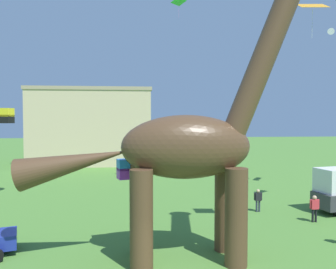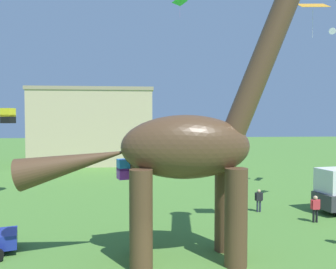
{
  "view_description": "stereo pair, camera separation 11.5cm",
  "coord_description": "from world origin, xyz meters",
  "px_view_note": "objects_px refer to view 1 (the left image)",
  "views": [
    {
      "loc": [
        -1.78,
        -12.55,
        6.7
      ],
      "look_at": [
        0.06,
        5.34,
        5.94
      ],
      "focal_mm": 37.9,
      "sensor_mm": 36.0,
      "label": 1
    },
    {
      "loc": [
        -1.66,
        -12.56,
        6.7
      ],
      "look_at": [
        0.06,
        5.34,
        5.94
      ],
      "focal_mm": 37.9,
      "sensor_mm": 36.0,
      "label": 2
    }
  ],
  "objects_px": {
    "person_vendor_side": "(258,198)",
    "kite_mid_left": "(125,169)",
    "dinosaur_sculpture": "(185,147)",
    "kite_mid_right": "(179,2)",
    "kite_high_right": "(7,116)",
    "person_far_spectator": "(314,206)",
    "kite_far_right": "(312,6)"
  },
  "relations": [
    {
      "from": "person_far_spectator",
      "to": "kite_high_right",
      "type": "bearing_deg",
      "value": -57.62
    },
    {
      "from": "kite_far_right",
      "to": "kite_high_right",
      "type": "bearing_deg",
      "value": 146.61
    },
    {
      "from": "person_vendor_side",
      "to": "kite_mid_right",
      "type": "relative_size",
      "value": 0.96
    },
    {
      "from": "person_vendor_side",
      "to": "dinosaur_sculpture",
      "type": "bearing_deg",
      "value": -69.93
    },
    {
      "from": "kite_high_right",
      "to": "dinosaur_sculpture",
      "type": "bearing_deg",
      "value": -48.64
    },
    {
      "from": "dinosaur_sculpture",
      "to": "kite_high_right",
      "type": "xyz_separation_m",
      "value": [
        -13.07,
        14.85,
        1.62
      ]
    },
    {
      "from": "kite_mid_right",
      "to": "kite_mid_left",
      "type": "bearing_deg",
      "value": -106.61
    },
    {
      "from": "person_far_spectator",
      "to": "kite_mid_right",
      "type": "xyz_separation_m",
      "value": [
        -7.32,
        12.22,
        16.88
      ]
    },
    {
      "from": "kite_far_right",
      "to": "kite_mid_left",
      "type": "relative_size",
      "value": 1.98
    },
    {
      "from": "dinosaur_sculpture",
      "to": "kite_mid_left",
      "type": "xyz_separation_m",
      "value": [
        -2.84,
        1.09,
        -1.17
      ]
    },
    {
      "from": "person_vendor_side",
      "to": "person_far_spectator",
      "type": "distance_m",
      "value": 3.99
    },
    {
      "from": "kite_mid_right",
      "to": "kite_far_right",
      "type": "distance_m",
      "value": 17.45
    },
    {
      "from": "kite_far_right",
      "to": "kite_mid_right",
      "type": "bearing_deg",
      "value": 107.58
    },
    {
      "from": "person_vendor_side",
      "to": "kite_far_right",
      "type": "xyz_separation_m",
      "value": [
        0.44,
        -6.56,
        11.72
      ]
    },
    {
      "from": "dinosaur_sculpture",
      "to": "kite_mid_left",
      "type": "bearing_deg",
      "value": 147.35
    },
    {
      "from": "kite_mid_right",
      "to": "kite_high_right",
      "type": "relative_size",
      "value": 1.34
    },
    {
      "from": "dinosaur_sculpture",
      "to": "person_far_spectator",
      "type": "bearing_deg",
      "value": 17.59
    },
    {
      "from": "kite_far_right",
      "to": "kite_high_right",
      "type": "height_order",
      "value": "kite_far_right"
    },
    {
      "from": "kite_far_right",
      "to": "kite_high_right",
      "type": "distance_m",
      "value": 24.77
    },
    {
      "from": "kite_high_right",
      "to": "person_vendor_side",
      "type": "bearing_deg",
      "value": -18.81
    },
    {
      "from": "kite_mid_right",
      "to": "person_far_spectator",
      "type": "bearing_deg",
      "value": -59.08
    },
    {
      "from": "kite_mid_right",
      "to": "person_vendor_side",
      "type": "bearing_deg",
      "value": -63.76
    },
    {
      "from": "person_vendor_side",
      "to": "kite_mid_right",
      "type": "bearing_deg",
      "value": 175.42
    },
    {
      "from": "dinosaur_sculpture",
      "to": "person_far_spectator",
      "type": "distance_m",
      "value": 11.56
    },
    {
      "from": "person_vendor_side",
      "to": "kite_mid_left",
      "type": "bearing_deg",
      "value": -84.14
    },
    {
      "from": "dinosaur_sculpture",
      "to": "kite_mid_right",
      "type": "height_order",
      "value": "kite_mid_right"
    },
    {
      "from": "kite_mid_left",
      "to": "person_far_spectator",
      "type": "bearing_deg",
      "value": 18.73
    },
    {
      "from": "dinosaur_sculpture",
      "to": "kite_high_right",
      "type": "distance_m",
      "value": 19.84
    },
    {
      "from": "dinosaur_sculpture",
      "to": "kite_mid_left",
      "type": "relative_size",
      "value": 15.22
    },
    {
      "from": "kite_mid_left",
      "to": "kite_high_right",
      "type": "bearing_deg",
      "value": 126.63
    },
    {
      "from": "dinosaur_sculpture",
      "to": "person_vendor_side",
      "type": "height_order",
      "value": "dinosaur_sculpture"
    },
    {
      "from": "kite_mid_left",
      "to": "kite_mid_right",
      "type": "bearing_deg",
      "value": 73.39
    }
  ]
}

